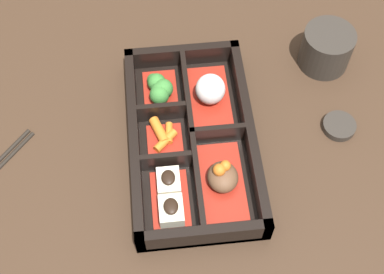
% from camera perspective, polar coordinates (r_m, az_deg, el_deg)
% --- Properties ---
extents(ground_plane, '(3.00, 3.00, 0.00)m').
position_cam_1_polar(ground_plane, '(0.84, 0.00, -0.87)').
color(ground_plane, '#382619').
extents(bento_base, '(0.33, 0.19, 0.01)m').
position_cam_1_polar(bento_base, '(0.84, 0.00, -0.70)').
color(bento_base, black).
rests_on(bento_base, ground_plane).
extents(bento_rim, '(0.33, 0.19, 0.05)m').
position_cam_1_polar(bento_rim, '(0.82, -0.14, -0.05)').
color(bento_rim, black).
rests_on(bento_rim, ground_plane).
extents(bowl_rice, '(0.13, 0.06, 0.06)m').
position_cam_1_polar(bowl_rice, '(0.86, 1.96, 4.83)').
color(bowl_rice, maroon).
rests_on(bowl_rice, bento_base).
extents(bowl_stew, '(0.13, 0.06, 0.05)m').
position_cam_1_polar(bowl_stew, '(0.79, 3.27, -4.40)').
color(bowl_stew, maroon).
rests_on(bowl_stew, bento_base).
extents(bowl_greens, '(0.08, 0.05, 0.04)m').
position_cam_1_polar(bowl_greens, '(0.87, -3.47, 5.11)').
color(bowl_greens, maroon).
rests_on(bowl_greens, bento_base).
extents(bowl_carrots, '(0.07, 0.05, 0.02)m').
position_cam_1_polar(bowl_carrots, '(0.83, -3.02, -0.00)').
color(bowl_carrots, maroon).
rests_on(bowl_carrots, bento_base).
extents(bowl_tofu, '(0.09, 0.05, 0.04)m').
position_cam_1_polar(bowl_tofu, '(0.78, -2.35, -6.46)').
color(bowl_tofu, maroon).
rests_on(bowl_tofu, bento_base).
extents(tea_cup, '(0.09, 0.09, 0.07)m').
position_cam_1_polar(tea_cup, '(0.94, 14.16, 9.21)').
color(tea_cup, '#2D2823').
rests_on(tea_cup, ground_plane).
extents(sauce_dish, '(0.05, 0.05, 0.01)m').
position_cam_1_polar(sauce_dish, '(0.89, 15.42, 1.15)').
color(sauce_dish, '#2D2823').
rests_on(sauce_dish, ground_plane).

